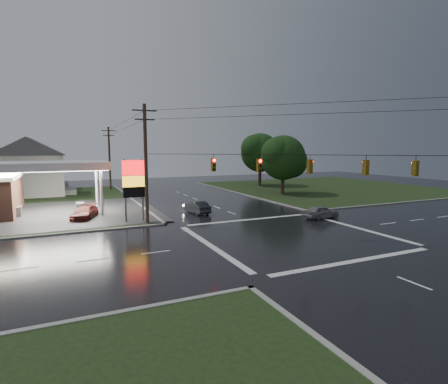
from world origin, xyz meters
name	(u,v)px	position (x,y,z in m)	size (l,w,h in m)	color
ground	(291,236)	(0.00, 0.00, 0.00)	(120.00, 120.00, 0.00)	black
grass_ne	(326,188)	(26.00, 26.00, 0.04)	(36.00, 36.00, 0.08)	black
pylon_sign	(133,180)	(-10.50, 10.50, 4.01)	(2.00, 0.35, 6.00)	#59595E
utility_pole_nw	(146,162)	(-9.50, 9.50, 5.72)	(2.20, 0.32, 11.00)	#382619
utility_pole_n	(110,158)	(-9.50, 38.00, 5.47)	(2.20, 0.32, 10.50)	#382619
traffic_signals	(293,155)	(0.02, -0.02, 6.48)	(26.87, 26.87, 1.47)	black
house_near	(30,166)	(-20.95, 36.00, 4.41)	(11.05, 8.48, 8.60)	silver
house_far	(30,163)	(-21.95, 48.00, 4.41)	(11.05, 8.48, 8.60)	silver
tree_ne_near	(284,158)	(14.14, 21.99, 5.56)	(7.99, 6.80, 8.98)	black
tree_ne_far	(261,153)	(17.15, 33.99, 6.18)	(8.46, 7.20, 9.80)	black
car_north	(197,207)	(-3.47, 12.41, 0.66)	(1.40, 4.01, 1.32)	#22272B
car_crossing	(321,212)	(6.96, 4.62, 0.65)	(1.54, 3.82, 1.30)	slate
car_pump	(85,213)	(-14.75, 14.16, 0.63)	(1.78, 4.38, 1.27)	maroon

